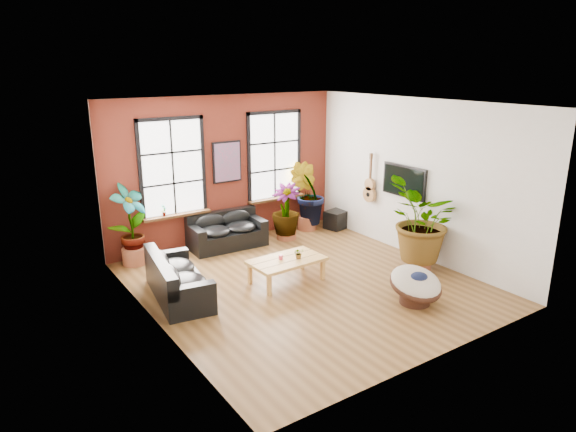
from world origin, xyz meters
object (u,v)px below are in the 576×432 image
Objects in this scene: sofa_back at (226,231)px; coffee_table at (287,262)px; papasan_chair at (416,285)px; sofa_left at (176,279)px.

sofa_back is 1.20× the size of coffee_table.
sofa_back is 1.72× the size of papasan_chair.
sofa_left is 1.40× the size of coffee_table.
sofa_back reaches higher than papasan_chair.
papasan_chair reaches higher than coffee_table.
coffee_table is (0.04, -2.51, 0.05)m from sofa_back.
sofa_left reaches higher than coffee_table.
sofa_left is 2.00× the size of papasan_chair.
sofa_left reaches higher than papasan_chair.
sofa_back is 2.51m from coffee_table.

